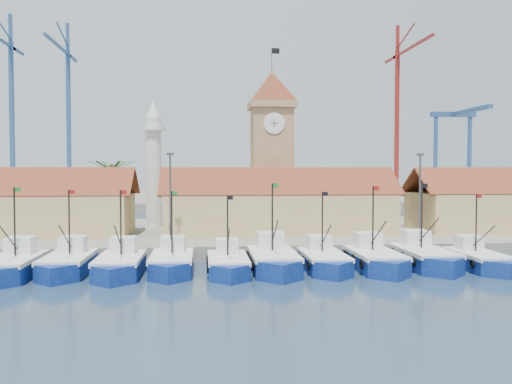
{
  "coord_description": "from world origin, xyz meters",
  "views": [
    {
      "loc": [
        -8.78,
        -45.89,
        8.79
      ],
      "look_at": [
        -2.75,
        18.0,
        6.3
      ],
      "focal_mm": 40.0,
      "sensor_mm": 36.0,
      "label": 1
    }
  ],
  "objects": [
    {
      "name": "boat_8",
      "position": [
        11.09,
        3.16,
        0.83
      ],
      "size": [
        3.87,
        10.59,
        8.02
      ],
      "color": "navy",
      "rests_on": "ground"
    },
    {
      "name": "minaret",
      "position": [
        -15.0,
        28.0,
        9.73
      ],
      "size": [
        3.0,
        3.0,
        16.3
      ],
      "color": "silver",
      "rests_on": "quay"
    },
    {
      "name": "clock_tower",
      "position": [
        0.0,
        26.0,
        11.96
      ],
      "size": [
        5.8,
        5.8,
        22.7
      ],
      "color": "tan",
      "rests_on": "quay"
    },
    {
      "name": "hall_center",
      "position": [
        0.0,
        20.0,
        3.99
      ],
      "size": [
        27.04,
        10.13,
        7.61
      ],
      "color": "tan",
      "rests_on": "quay"
    },
    {
      "name": "crane_red_right",
      "position": [
        43.9,
        103.49,
        27.49
      ],
      "size": [
        1.0,
        34.08,
        45.73
      ],
      "color": "maroon",
      "rests_on": "terminal"
    },
    {
      "name": "gantry",
      "position": [
        62.0,
        106.65,
        20.04
      ],
      "size": [
        13.0,
        22.0,
        23.2
      ],
      "color": "#2A4E82",
      "rests_on": "terminal"
    },
    {
      "name": "boat_7",
      "position": [
        6.33,
        2.48,
        0.8
      ],
      "size": [
        3.75,
        10.28,
        7.78
      ],
      "color": "navy",
      "rests_on": "ground"
    },
    {
      "name": "boat_0",
      "position": [
        -24.31,
        1.94,
        0.8
      ],
      "size": [
        3.75,
        10.29,
        7.78
      ],
      "color": "navy",
      "rests_on": "ground"
    },
    {
      "name": "crane_blue_near",
      "position": [
        -43.64,
        106.73,
        26.96
      ],
      "size": [
        1.0,
        32.22,
        45.07
      ],
      "color": "#2A4E82",
      "rests_on": "terminal"
    },
    {
      "name": "crane_blue_far",
      "position": [
        -56.1,
        99.89,
        27.67
      ],
      "size": [
        1.0,
        38.07,
        45.46
      ],
      "color": "#2A4E82",
      "rests_on": "terminal"
    },
    {
      "name": "boat_9",
      "position": [
        15.62,
        1.96,
        0.73
      ],
      "size": [
        3.39,
        9.28,
        7.02
      ],
      "color": "navy",
      "rests_on": "ground"
    },
    {
      "name": "boat_2",
      "position": [
        -15.66,
        2.08,
        0.78
      ],
      "size": [
        3.63,
        9.93,
        7.52
      ],
      "color": "navy",
      "rests_on": "ground"
    },
    {
      "name": "palm_tree",
      "position": [
        -20.0,
        26.0,
        6.25
      ],
      "size": [
        5.6,
        5.03,
        8.39
      ],
      "color": "brown",
      "rests_on": "quay"
    },
    {
      "name": "boat_1",
      "position": [
        -20.14,
        3.05,
        0.78
      ],
      "size": [
        3.63,
        9.93,
        7.52
      ],
      "color": "navy",
      "rests_on": "ground"
    },
    {
      "name": "boat_5",
      "position": [
        -2.68,
        2.53,
        0.84
      ],
      "size": [
        3.9,
        10.68,
        8.08
      ],
      "color": "navy",
      "rests_on": "ground"
    },
    {
      "name": "boat_3",
      "position": [
        -11.42,
        2.8,
        0.76
      ],
      "size": [
        3.56,
        9.75,
        7.38
      ],
      "color": "navy",
      "rests_on": "ground"
    },
    {
      "name": "boat_6",
      "position": [
        1.78,
        2.62,
        0.75
      ],
      "size": [
        3.5,
        9.59,
        7.26
      ],
      "color": "navy",
      "rests_on": "ground"
    },
    {
      "name": "lamp_posts",
      "position": [
        0.5,
        12.0,
        6.48
      ],
      "size": [
        80.7,
        0.25,
        9.03
      ],
      "color": "#3F3F44",
      "rests_on": "quay"
    },
    {
      "name": "boat_4",
      "position": [
        -6.64,
        1.84,
        0.72
      ],
      "size": [
        3.36,
        9.21,
        6.97
      ],
      "color": "navy",
      "rests_on": "ground"
    },
    {
      "name": "ground",
      "position": [
        0.0,
        0.0,
        0.0
      ],
      "size": [
        400.0,
        400.0,
        0.0
      ],
      "primitive_type": "plane",
      "color": "#1B3649",
      "rests_on": "ground"
    },
    {
      "name": "terminal",
      "position": [
        0.0,
        110.0,
        1.0
      ],
      "size": [
        240.0,
        80.0,
        2.0
      ],
      "primitive_type": "cube",
      "color": "gray",
      "rests_on": "ground"
    },
    {
      "name": "quay",
      "position": [
        0.0,
        24.0,
        0.75
      ],
      "size": [
        140.0,
        32.0,
        1.5
      ],
      "primitive_type": "cube",
      "color": "gray",
      "rests_on": "ground"
    }
  ]
}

